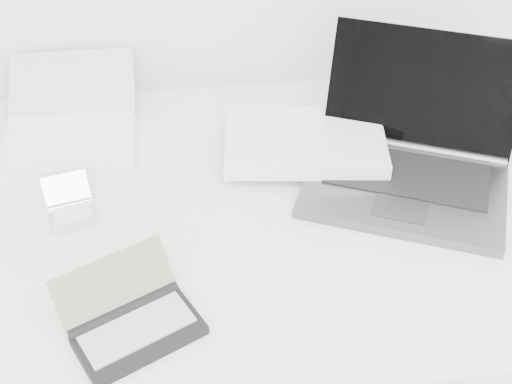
{
  "coord_description": "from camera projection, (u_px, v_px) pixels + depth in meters",
  "views": [
    {
      "loc": [
        -0.14,
        0.6,
        1.56
      ],
      "look_at": [
        -0.03,
        1.51,
        0.79
      ],
      "focal_mm": 50.0,
      "sensor_mm": 36.0,
      "label": 1
    }
  ],
  "objects": [
    {
      "name": "desk",
      "position": [
        270.0,
        221.0,
        1.3
      ],
      "size": [
        1.6,
        0.8,
        0.73
      ],
      "color": "white",
      "rests_on": "ground"
    },
    {
      "name": "laptop_large",
      "position": [
        363.0,
        152.0,
        1.32
      ],
      "size": [
        0.56,
        0.43,
        0.23
      ],
      "rotation": [
        0.0,
        0.0,
        -0.41
      ],
      "color": "#55585A",
      "rests_on": "desk"
    },
    {
      "name": "netbook_open_white",
      "position": [
        70.0,
        127.0,
        1.41
      ],
      "size": [
        0.25,
        0.32,
        0.09
      ],
      "rotation": [
        0.0,
        0.0,
        -0.0
      ],
      "color": "white",
      "rests_on": "desk"
    },
    {
      "name": "pda_silver",
      "position": [
        71.0,
        210.0,
        1.23
      ],
      "size": [
        0.1,
        0.11,
        0.06
      ],
      "rotation": [
        0.0,
        0.0,
        0.24
      ],
      "color": "silver",
      "rests_on": "desk"
    },
    {
      "name": "palmtop_charcoal",
      "position": [
        132.0,
        321.0,
        1.04
      ],
      "size": [
        0.23,
        0.21,
        0.09
      ],
      "rotation": [
        0.0,
        0.0,
        0.47
      ],
      "color": "black",
      "rests_on": "desk"
    }
  ]
}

